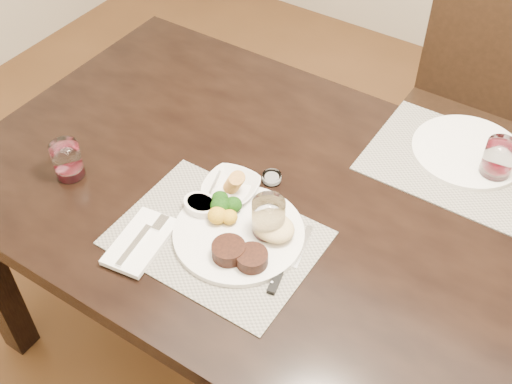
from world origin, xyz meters
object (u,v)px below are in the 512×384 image
Objects in this scene: chair_far at (463,107)px; steak_knife at (284,269)px; wine_glass_near at (268,221)px; far_plate at (468,151)px; dinner_plate at (243,234)px; cracker_bowl at (231,187)px.

chair_far is 4.08× the size of steak_knife.
wine_glass_near is 0.60m from far_plate.
steak_knife is 0.63m from far_plate.
steak_knife is 2.08× the size of wine_glass_near.
dinner_plate is 0.13m from steak_knife.
cracker_bowl is at bearing 156.37° from wine_glass_near.
chair_far is 3.08× the size of far_plate.
cracker_bowl is (-0.29, -0.99, 0.27)m from chair_far.
wine_glass_near is (-0.14, -1.06, 0.30)m from chair_far.
cracker_bowl is (-0.24, 0.14, 0.01)m from steak_knife.
dinner_plate is at bearing -99.50° from chair_far.
cracker_bowl is at bearing -133.57° from far_plate.
steak_knife is (0.13, -0.03, -0.01)m from dinner_plate.
chair_far is 6.08× the size of cracker_bowl.
wine_glass_near is (0.15, -0.07, 0.03)m from cracker_bowl.
chair_far reaches higher than steak_knife.
far_plate is (0.33, 0.57, -0.01)m from dinner_plate.
dinner_plate is 0.07m from wine_glass_near.
far_plate is at bearing -74.39° from chair_far.
steak_knife is 0.75× the size of far_plate.
wine_glass_near is 0.36× the size of far_plate.
steak_knife is at bearing -13.82° from dinner_plate.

